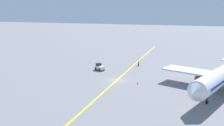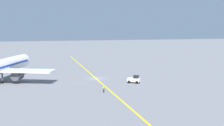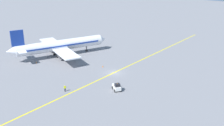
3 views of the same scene
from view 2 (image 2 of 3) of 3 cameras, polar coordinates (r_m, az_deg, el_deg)
The scene contains 5 objects.
ground_plane at distance 82.58m, azimuth -2.91°, elevation -2.86°, with size 400.00×400.00×0.00m, color slate.
apron_yellow_centreline at distance 82.58m, azimuth -2.91°, elevation -2.86°, with size 0.40×120.00×0.01m, color yellow.
baggage_tug_white at distance 76.20m, azimuth 4.09°, elevation -3.01°, with size 3.32×2.95×2.11m.
ground_crew_worker at distance 65.59m, azimuth -1.51°, elevation -4.63°, with size 0.43×0.45×1.68m.
traffic_cone_near_nose at distance 83.17m, azimuth -6.88°, elevation -2.64°, with size 0.32×0.32×0.55m, color orange.
Camera 2 is at (-16.34, -79.71, 14.13)m, focal length 50.00 mm.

